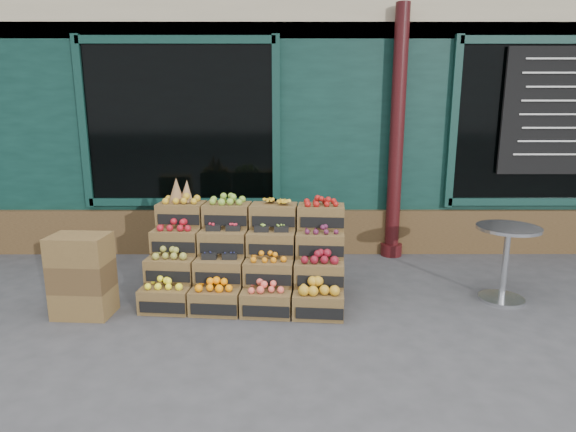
{
  "coord_description": "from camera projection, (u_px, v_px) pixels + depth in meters",
  "views": [
    {
      "loc": [
        -0.21,
        -4.19,
        1.96
      ],
      "look_at": [
        -0.2,
        0.7,
        0.85
      ],
      "focal_mm": 30.0,
      "sensor_mm": 36.0,
      "label": 1
    }
  ],
  "objects": [
    {
      "name": "crate_display",
      "position": [
        247.0,
        262.0,
        5.0
      ],
      "size": [
        2.05,
        1.14,
        1.24
      ],
      "rotation": [
        0.0,
        0.0,
        -0.09
      ],
      "color": "brown",
      "rests_on": "ground"
    },
    {
      "name": "shop_facade",
      "position": [
        298.0,
        83.0,
        8.97
      ],
      "size": [
        12.0,
        6.24,
        4.8
      ],
      "color": "#0D2C26",
      "rests_on": "ground"
    },
    {
      "name": "bistro_table",
      "position": [
        506.0,
        255.0,
        4.89
      ],
      "size": [
        0.63,
        0.63,
        0.79
      ],
      "rotation": [
        0.0,
        0.0,
        0.14
      ],
      "color": "#B2B5B9",
      "rests_on": "ground"
    },
    {
      "name": "ground",
      "position": [
        309.0,
        321.0,
        4.52
      ],
      "size": [
        60.0,
        60.0,
        0.0
      ],
      "primitive_type": "plane",
      "color": "#3A3A3D",
      "rests_on": "ground"
    },
    {
      "name": "shopkeeper",
      "position": [
        192.0,
        182.0,
        6.95
      ],
      "size": [
        0.71,
        0.52,
        1.81
      ],
      "primitive_type": "imported",
      "rotation": [
        0.0,
        0.0,
        3.0
      ],
      "color": "#185630",
      "rests_on": "ground"
    },
    {
      "name": "spare_crates",
      "position": [
        82.0,
        276.0,
        4.56
      ],
      "size": [
        0.55,
        0.4,
        0.79
      ],
      "rotation": [
        0.0,
        0.0,
        -0.07
      ],
      "color": "brown",
      "rests_on": "ground"
    }
  ]
}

